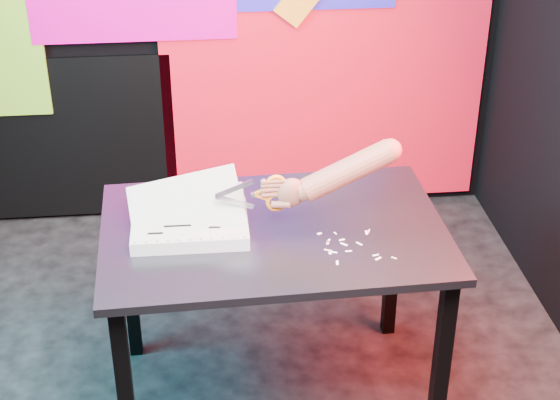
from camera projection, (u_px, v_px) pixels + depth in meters
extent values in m
cube|color=red|center=(325.00, 53.00, 4.15)|extent=(1.60, 0.02, 1.60)
cube|color=black|center=(42.00, 141.00, 4.22)|extent=(1.30, 0.02, 0.85)
cube|color=black|center=(126.00, 395.00, 2.77)|extent=(0.05, 0.05, 0.72)
cube|color=black|center=(129.00, 279.00, 3.34)|extent=(0.05, 0.05, 0.72)
cube|color=black|center=(441.00, 366.00, 2.89)|extent=(0.05, 0.05, 0.72)
cube|color=black|center=(393.00, 259.00, 3.46)|extent=(0.05, 0.05, 0.72)
cube|color=#37383B|center=(274.00, 232.00, 2.93)|extent=(1.20, 0.82, 0.03)
cube|color=silver|center=(190.00, 225.00, 2.89)|extent=(0.39, 0.29, 0.05)
cube|color=white|center=(190.00, 219.00, 2.88)|extent=(0.39, 0.29, 0.00)
cube|color=white|center=(190.00, 218.00, 2.88)|extent=(0.38, 0.27, 0.12)
cube|color=white|center=(186.00, 210.00, 2.88)|extent=(0.41, 0.26, 0.21)
cylinder|color=#2F2F33|center=(135.00, 242.00, 2.75)|extent=(0.01, 0.01, 0.00)
cylinder|color=#2F2F33|center=(146.00, 242.00, 2.76)|extent=(0.01, 0.01, 0.00)
cylinder|color=#2F2F33|center=(157.00, 241.00, 2.76)|extent=(0.01, 0.01, 0.00)
cylinder|color=#2F2F33|center=(168.00, 241.00, 2.76)|extent=(0.01, 0.01, 0.00)
cylinder|color=#2F2F33|center=(179.00, 240.00, 2.77)|extent=(0.01, 0.01, 0.00)
cylinder|color=#2F2F33|center=(190.00, 240.00, 2.77)|extent=(0.01, 0.01, 0.00)
cylinder|color=#2F2F33|center=(201.00, 239.00, 2.77)|extent=(0.01, 0.01, 0.00)
cylinder|color=#2F2F33|center=(212.00, 239.00, 2.77)|extent=(0.01, 0.01, 0.00)
cylinder|color=#2F2F33|center=(222.00, 238.00, 2.78)|extent=(0.01, 0.01, 0.00)
cylinder|color=#2F2F33|center=(233.00, 238.00, 2.78)|extent=(0.01, 0.01, 0.00)
cylinder|color=#2F2F33|center=(244.00, 237.00, 2.78)|extent=(0.01, 0.01, 0.00)
cylinder|color=#2F2F33|center=(139.00, 202.00, 2.98)|extent=(0.01, 0.01, 0.00)
cylinder|color=#2F2F33|center=(149.00, 202.00, 2.98)|extent=(0.01, 0.01, 0.00)
cylinder|color=#2F2F33|center=(159.00, 201.00, 2.99)|extent=(0.01, 0.01, 0.00)
cylinder|color=#2F2F33|center=(170.00, 201.00, 2.99)|extent=(0.01, 0.01, 0.00)
cylinder|color=#2F2F33|center=(180.00, 201.00, 2.99)|extent=(0.01, 0.01, 0.00)
cylinder|color=#2F2F33|center=(190.00, 200.00, 3.00)|extent=(0.01, 0.01, 0.00)
cylinder|color=#2F2F33|center=(200.00, 200.00, 3.00)|extent=(0.01, 0.01, 0.00)
cylinder|color=#2F2F33|center=(210.00, 199.00, 3.00)|extent=(0.01, 0.01, 0.00)
cylinder|color=#2F2F33|center=(220.00, 199.00, 3.00)|extent=(0.01, 0.01, 0.00)
cylinder|color=#2F2F33|center=(230.00, 198.00, 3.01)|extent=(0.01, 0.01, 0.00)
cylinder|color=#2F2F33|center=(240.00, 198.00, 3.01)|extent=(0.01, 0.01, 0.00)
cube|color=black|center=(163.00, 213.00, 2.92)|extent=(0.07, 0.01, 0.00)
cube|color=black|center=(196.00, 214.00, 2.91)|extent=(0.05, 0.01, 0.00)
cube|color=black|center=(177.00, 226.00, 2.84)|extent=(0.09, 0.01, 0.00)
cube|color=black|center=(215.00, 227.00, 2.84)|extent=(0.04, 0.01, 0.00)
cube|color=black|center=(155.00, 233.00, 2.80)|extent=(0.05, 0.01, 0.00)
cube|color=black|center=(205.00, 206.00, 2.96)|extent=(0.06, 0.01, 0.00)
cube|color=silver|center=(234.00, 189.00, 2.83)|extent=(0.13, 0.00, 0.07)
cube|color=silver|center=(234.00, 202.00, 2.85)|extent=(0.13, 0.00, 0.07)
cylinder|color=silver|center=(253.00, 194.00, 2.85)|extent=(0.01, 0.01, 0.01)
cube|color=orange|center=(260.00, 197.00, 2.85)|extent=(0.05, 0.01, 0.03)
cube|color=orange|center=(260.00, 191.00, 2.84)|extent=(0.05, 0.01, 0.03)
torus|color=orange|center=(276.00, 184.00, 2.84)|extent=(0.07, 0.02, 0.07)
torus|color=orange|center=(276.00, 202.00, 2.87)|extent=(0.07, 0.02, 0.07)
ellipsoid|color=brown|center=(291.00, 192.00, 2.86)|extent=(0.10, 0.06, 0.10)
cylinder|color=brown|center=(276.00, 194.00, 2.86)|extent=(0.08, 0.02, 0.02)
cylinder|color=brown|center=(276.00, 189.00, 2.85)|extent=(0.07, 0.02, 0.02)
cylinder|color=brown|center=(276.00, 185.00, 2.84)|extent=(0.07, 0.02, 0.02)
cylinder|color=brown|center=(276.00, 181.00, 2.83)|extent=(0.06, 0.02, 0.02)
cylinder|color=brown|center=(281.00, 204.00, 2.86)|extent=(0.07, 0.04, 0.03)
cylinder|color=brown|center=(306.00, 190.00, 2.86)|extent=(0.06, 0.07, 0.07)
cylinder|color=brown|center=(348.00, 171.00, 2.84)|extent=(0.32, 0.09, 0.21)
sphere|color=brown|center=(390.00, 150.00, 2.82)|extent=(0.08, 0.08, 0.08)
cube|color=white|center=(319.00, 234.00, 2.89)|extent=(0.02, 0.02, 0.00)
cube|color=white|center=(378.00, 259.00, 2.76)|extent=(0.02, 0.02, 0.00)
cube|color=white|center=(334.00, 252.00, 2.79)|extent=(0.02, 0.01, 0.00)
cube|color=white|center=(376.00, 255.00, 2.78)|extent=(0.02, 0.01, 0.00)
cube|color=white|center=(359.00, 244.00, 2.84)|extent=(0.02, 0.02, 0.00)
cube|color=white|center=(394.00, 258.00, 2.76)|extent=(0.02, 0.01, 0.00)
cube|color=white|center=(367.00, 233.00, 2.90)|extent=(0.01, 0.03, 0.00)
cube|color=white|center=(337.00, 263.00, 2.74)|extent=(0.01, 0.03, 0.00)
cube|color=white|center=(369.00, 231.00, 2.90)|extent=(0.01, 0.02, 0.00)
cube|color=white|center=(328.00, 243.00, 2.84)|extent=(0.01, 0.02, 0.00)
cube|color=white|center=(349.00, 251.00, 2.80)|extent=(0.02, 0.01, 0.00)
cube|color=white|center=(335.00, 233.00, 2.89)|extent=(0.01, 0.02, 0.00)
cube|color=white|center=(344.00, 244.00, 2.83)|extent=(0.02, 0.02, 0.00)
cube|color=white|center=(330.00, 253.00, 2.79)|extent=(0.01, 0.02, 0.00)
cube|color=white|center=(328.00, 250.00, 2.80)|extent=(0.03, 0.02, 0.00)
cube|color=white|center=(342.00, 240.00, 2.86)|extent=(0.02, 0.01, 0.00)
cube|color=white|center=(329.00, 241.00, 2.85)|extent=(0.02, 0.02, 0.00)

